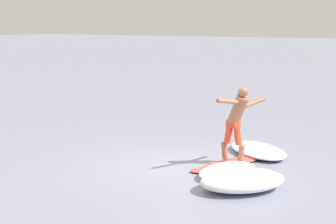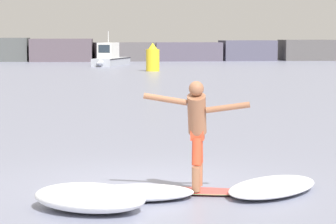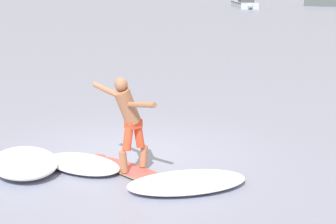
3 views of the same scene
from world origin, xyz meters
The scene contains 9 objects.
ground_plane centered at (0.00, 0.00, 0.00)m, with size 200.00×200.00×0.00m, color gray.
rock_jetty_breakwater centered at (11.20, 62.00, 0.93)m, with size 59.02×4.91×2.17m.
surfboard centered at (0.72, -0.83, 0.04)m, with size 2.37×1.15×0.21m.
surfer centered at (0.73, -0.95, 1.07)m, with size 1.59×0.79×1.69m.
fishing_boat_near_jetty centered at (1.81, 50.83, 0.62)m, with size 3.46×7.07×2.73m.
channel_marker_buoy centered at (4.20, 40.49, 0.86)m, with size 0.91×0.91×1.92m.
wave_foam_at_tail centered at (-0.93, -1.84, 0.18)m, with size 2.06×1.94×0.36m.
wave_foam_at_nose centered at (1.92, -0.96, 0.10)m, with size 2.14×2.23×0.20m.
wave_foam_beside centered at (-0.17, -1.16, 0.10)m, with size 1.70×1.06×0.20m.
Camera 2 is at (-1.14, -12.83, 2.45)m, focal length 85.00 mm.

